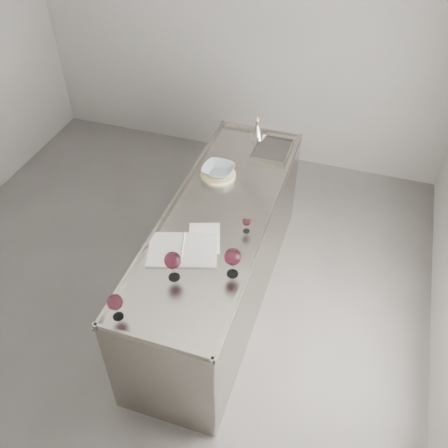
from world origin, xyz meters
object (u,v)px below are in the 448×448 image
(wine_glass_right, at_px, (233,257))
(wine_glass_small, at_px, (247,222))
(ceramic_bowl, at_px, (218,170))
(wine_glass_middle, at_px, (173,261))
(counter, at_px, (219,257))
(notebook, at_px, (183,250))
(wine_funnel, at_px, (257,131))
(wine_glass_left, at_px, (115,303))

(wine_glass_right, distance_m, wine_glass_small, 0.43)
(ceramic_bowl, bearing_deg, wine_glass_middle, -85.91)
(counter, distance_m, notebook, 0.66)
(wine_glass_small, bearing_deg, notebook, -138.34)
(notebook, relative_size, wine_funnel, 2.58)
(wine_glass_small, height_order, wine_funnel, wine_funnel)
(notebook, distance_m, ceramic_bowl, 0.88)
(counter, distance_m, wine_glass_small, 0.62)
(wine_glass_left, relative_size, wine_funnel, 0.89)
(notebook, bearing_deg, wine_glass_right, -31.41)
(wine_glass_left, bearing_deg, counter, 75.72)
(wine_glass_left, xyz_separation_m, wine_glass_right, (0.55, 0.54, 0.02))
(notebook, bearing_deg, wine_glass_small, 24.51)
(counter, bearing_deg, notebook, -104.40)
(notebook, bearing_deg, ceramic_bowl, 75.59)
(wine_glass_left, height_order, notebook, wine_glass_left)
(counter, height_order, wine_glass_middle, wine_glass_middle)
(wine_glass_small, bearing_deg, ceramic_bowl, 125.63)
(wine_glass_middle, xyz_separation_m, ceramic_bowl, (-0.08, 1.13, -0.10))
(wine_glass_left, relative_size, wine_glass_right, 0.85)
(wine_glass_middle, distance_m, ceramic_bowl, 1.13)
(wine_funnel, bearing_deg, counter, -89.63)
(wine_glass_left, xyz_separation_m, ceramic_bowl, (0.12, 1.52, -0.08))
(wine_glass_right, xyz_separation_m, wine_funnel, (-0.28, 1.62, -0.09))
(counter, relative_size, notebook, 4.44)
(counter, height_order, wine_funnel, wine_funnel)
(wine_glass_right, xyz_separation_m, wine_glass_small, (-0.03, 0.42, -0.07))
(wine_glass_middle, bearing_deg, wine_glass_small, 60.31)
(wine_glass_small, distance_m, ceramic_bowl, 0.69)
(wine_glass_left, bearing_deg, wine_glass_right, 44.59)
(ceramic_bowl, bearing_deg, counter, -70.62)
(notebook, height_order, ceramic_bowl, ceramic_bowl)
(wine_funnel, bearing_deg, wine_glass_right, -80.12)
(notebook, xyz_separation_m, ceramic_bowl, (-0.04, 0.88, 0.04))
(counter, relative_size, wine_glass_middle, 11.17)
(counter, height_order, wine_glass_left, wine_glass_left)
(wine_glass_left, height_order, wine_glass_small, wine_glass_left)
(wine_glass_left, distance_m, wine_funnel, 2.18)
(counter, relative_size, wine_glass_small, 19.41)
(wine_glass_right, relative_size, wine_glass_small, 1.76)
(counter, distance_m, ceramic_bowl, 0.70)
(ceramic_bowl, bearing_deg, wine_glass_right, -66.31)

